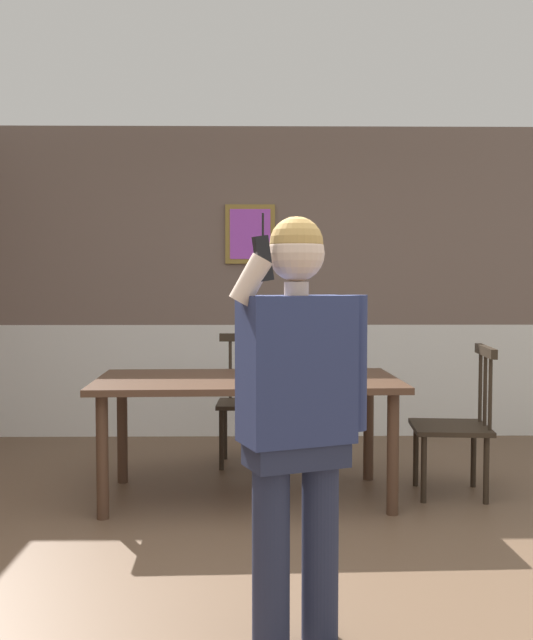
{
  "coord_description": "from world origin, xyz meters",
  "views": [
    {
      "loc": [
        0.05,
        -3.24,
        1.36
      ],
      "look_at": [
        0.09,
        0.04,
        1.19
      ],
      "focal_mm": 41.57,
      "sensor_mm": 36.0,
      "label": 1
    }
  ],
  "objects_px": {
    "dining_table": "(247,391)",
    "chair_near_window": "(245,401)",
    "chair_by_doorway": "(456,423)",
    "person_figure": "(298,404)"
  },
  "relations": [
    {
      "from": "dining_table",
      "to": "chair_near_window",
      "type": "bearing_deg",
      "value": 91.77
    },
    {
      "from": "chair_by_doorway",
      "to": "chair_near_window",
      "type": "bearing_deg",
      "value": 63.31
    },
    {
      "from": "chair_near_window",
      "to": "dining_table",
      "type": "bearing_deg",
      "value": 93.61
    },
    {
      "from": "chair_by_doorway",
      "to": "person_figure",
      "type": "distance_m",
      "value": 2.27
    },
    {
      "from": "chair_near_window",
      "to": "person_figure",
      "type": "relative_size",
      "value": 0.6
    },
    {
      "from": "dining_table",
      "to": "chair_by_doorway",
      "type": "distance_m",
      "value": 1.34
    },
    {
      "from": "dining_table",
      "to": "chair_by_doorway",
      "type": "xyz_separation_m",
      "value": [
        1.33,
        0.04,
        -0.22
      ]
    },
    {
      "from": "chair_near_window",
      "to": "chair_by_doorway",
      "type": "bearing_deg",
      "value": 150.28
    },
    {
      "from": "dining_table",
      "to": "chair_near_window",
      "type": "height_order",
      "value": "chair_near_window"
    },
    {
      "from": "chair_near_window",
      "to": "chair_by_doorway",
      "type": "relative_size",
      "value": 1.01
    }
  ]
}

